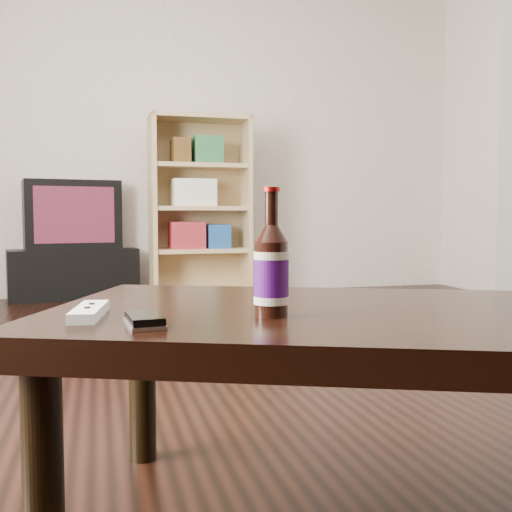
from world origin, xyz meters
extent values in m
cube|color=black|center=(0.00, 0.00, -0.01)|extent=(5.00, 6.00, 0.01)
cube|color=#B5AD9F|center=(0.00, 3.01, 1.35)|extent=(5.00, 0.02, 2.70)
cube|color=black|center=(-0.76, 2.96, 0.19)|extent=(1.02, 0.62, 0.38)
cube|color=black|center=(-0.76, 2.96, 0.64)|extent=(0.76, 0.55, 0.53)
cube|color=#AF2000|center=(-0.73, 2.74, 0.64)|extent=(0.57, 0.10, 0.42)
cube|color=tan|center=(-0.17, 2.62, 0.69)|extent=(0.04, 0.34, 1.39)
cube|color=tan|center=(0.55, 2.63, 0.69)|extent=(0.04, 0.34, 1.39)
cube|color=tan|center=(0.19, 2.63, 1.37)|extent=(0.75, 0.35, 0.03)
cube|color=tan|center=(0.19, 2.63, 0.02)|extent=(0.75, 0.35, 0.03)
cube|color=tan|center=(0.19, 2.78, 0.69)|extent=(0.75, 0.04, 1.39)
cube|color=tan|center=(0.19, 2.63, 0.37)|extent=(0.69, 0.32, 0.03)
cube|color=tan|center=(0.19, 2.63, 0.69)|extent=(0.69, 0.32, 0.03)
cube|color=tan|center=(0.19, 2.63, 1.01)|extent=(0.69, 0.32, 0.03)
cube|color=maroon|center=(0.08, 2.60, 0.49)|extent=(0.26, 0.22, 0.20)
cube|color=#1D4C90|center=(0.32, 2.61, 0.48)|extent=(0.17, 0.22, 0.18)
cube|color=white|center=(0.14, 2.60, 0.81)|extent=(0.32, 0.22, 0.20)
cube|color=#2C6B3B|center=(0.24, 2.60, 1.13)|extent=(0.22, 0.22, 0.20)
cube|color=#533616|center=(0.04, 2.60, 1.12)|extent=(0.13, 0.22, 0.18)
cube|color=black|center=(-0.07, -0.78, 0.42)|extent=(1.39, 1.11, 0.06)
cylinder|color=black|center=(-0.66, -0.83, 0.20)|extent=(0.09, 0.09, 0.39)
cylinder|color=black|center=(-0.46, -0.33, 0.20)|extent=(0.09, 0.09, 0.39)
cylinder|color=black|center=(-0.25, -0.82, 0.53)|extent=(0.07, 0.07, 0.14)
cylinder|color=#360852|center=(-0.25, -0.82, 0.53)|extent=(0.07, 0.07, 0.09)
cylinder|color=beige|center=(-0.25, -0.82, 0.57)|extent=(0.08, 0.08, 0.01)
cylinder|color=beige|center=(-0.25, -0.82, 0.49)|extent=(0.08, 0.08, 0.01)
cone|color=black|center=(-0.25, -0.82, 0.61)|extent=(0.07, 0.07, 0.03)
cylinder|color=black|center=(-0.25, -0.82, 0.66)|extent=(0.03, 0.03, 0.06)
cylinder|color=#960D0B|center=(-0.25, -0.82, 0.69)|extent=(0.04, 0.04, 0.01)
cube|color=silver|center=(-0.49, -0.86, 0.46)|extent=(0.07, 0.12, 0.01)
cube|color=black|center=(-0.49, -0.86, 0.47)|extent=(0.06, 0.11, 0.02)
cylinder|color=silver|center=(-0.48, -0.89, 0.47)|extent=(0.02, 0.02, 0.00)
cube|color=white|center=(-0.58, -0.74, 0.46)|extent=(0.08, 0.18, 0.02)
cylinder|color=black|center=(-0.58, -0.71, 0.48)|extent=(0.01, 0.01, 0.00)
cylinder|color=black|center=(-0.58, -0.76, 0.48)|extent=(0.01, 0.01, 0.00)
camera|label=1|loc=(-0.56, -1.90, 0.65)|focal=42.00mm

